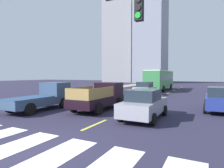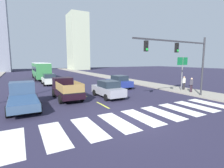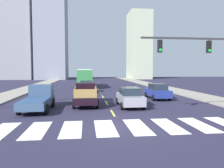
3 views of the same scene
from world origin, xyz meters
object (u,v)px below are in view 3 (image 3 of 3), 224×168
Objects in this scene: pickup_dark at (39,98)px; sedan_far at (86,86)px; traffic_signal_gantry at (224,56)px; sedan_near_left at (157,91)px; pickup_stakebed at (86,95)px; city_bus at (85,77)px; sedan_mid at (130,97)px.

pickup_dark is 13.45m from sedan_far.
traffic_signal_gantry is at bearing -16.02° from pickup_dark.
sedan_near_left is at bearing 23.31° from pickup_dark.
city_bus reaches higher than pickup_stakebed.
sedan_near_left is 9.67m from traffic_signal_gantry.
traffic_signal_gantry reaches higher than pickup_stakebed.
sedan_far is at bearing 134.35° from sedan_near_left.
pickup_stakebed is 8.46m from sedan_near_left.
traffic_signal_gantry reaches higher than sedan_near_left.
city_bus is 2.45× the size of sedan_far.
city_bus is 27.65m from traffic_signal_gantry.
pickup_stakebed is 0.59× the size of traffic_signal_gantry.
traffic_signal_gantry reaches higher than pickup_dark.
sedan_near_left is at bearing 19.65° from pickup_stakebed.
traffic_signal_gantry reaches higher than sedan_far.
sedan_near_left is at bearing -45.71° from sedan_far.
pickup_dark is 1.18× the size of sedan_near_left.
sedan_mid and sedan_near_left have the same top height.
sedan_near_left is at bearing -66.00° from city_bus.
sedan_near_left is 11.19m from sedan_far.
traffic_signal_gantry is (5.77, -4.34, 3.34)m from sedan_mid.
city_bus is at bearing 110.80° from traffic_signal_gantry.
pickup_dark is at bearing -107.11° from sedan_far.
pickup_stakebed is at bearing 154.94° from sedan_mid.
pickup_stakebed is 1.00× the size of pickup_dark.
city_bus is 8.96m from sedan_far.
sedan_far is 19.68m from traffic_signal_gantry.
sedan_mid is at bearing -73.56° from sedan_far.
pickup_stakebed and pickup_dark have the same top height.
traffic_signal_gantry is (9.58, -16.87, 3.34)m from sedan_far.
sedan_far is (0.05, 10.89, -0.08)m from pickup_stakebed.
city_bus is at bearing 89.76° from pickup_stakebed.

